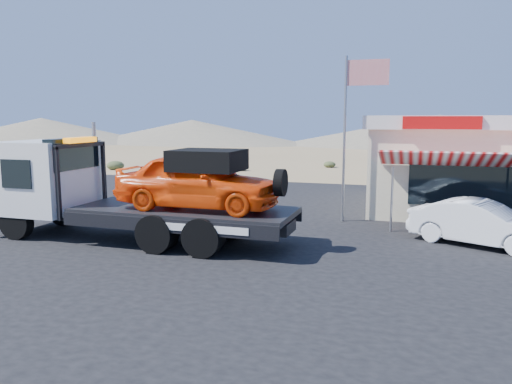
# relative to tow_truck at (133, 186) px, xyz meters

# --- Properties ---
(ground) EXTENTS (120.00, 120.00, 0.00)m
(ground) POSITION_rel_tow_truck_xyz_m (1.18, 0.34, -1.72)
(ground) COLOR olive
(ground) RESTS_ON ground
(asphalt_lot) EXTENTS (32.00, 24.00, 0.02)m
(asphalt_lot) POSITION_rel_tow_truck_xyz_m (3.18, 3.34, -1.71)
(asphalt_lot) COLOR black
(asphalt_lot) RESTS_ON ground
(tow_truck) EXTENTS (9.58, 2.84, 3.20)m
(tow_truck) POSITION_rel_tow_truck_xyz_m (0.00, 0.00, 0.00)
(tow_truck) COLOR black
(tow_truck) RESTS_ON asphalt_lot
(white_sedan) EXTENTS (4.34, 2.99, 1.36)m
(white_sedan) POSITION_rel_tow_truck_xyz_m (10.34, 2.55, -1.02)
(white_sedan) COLOR silver
(white_sedan) RESTS_ON asphalt_lot
(jerky_store) EXTENTS (10.40, 9.97, 3.90)m
(jerky_store) POSITION_rel_tow_truck_xyz_m (11.68, 9.31, 0.27)
(jerky_store) COLOR beige
(jerky_store) RESTS_ON asphalt_lot
(flagpole) EXTENTS (1.55, 0.10, 6.00)m
(flagpole) POSITION_rel_tow_truck_xyz_m (6.11, 4.84, 2.04)
(flagpole) COLOR #99999E
(flagpole) RESTS_ON asphalt_lot
(desert_scrub) EXTENTS (22.33, 33.46, 0.69)m
(desert_scrub) POSITION_rel_tow_truck_xyz_m (-11.80, 9.39, -1.44)
(desert_scrub) COLOR #374223
(desert_scrub) RESTS_ON ground
(distant_hills) EXTENTS (126.00, 48.00, 4.20)m
(distant_hills) POSITION_rel_tow_truck_xyz_m (-8.59, 55.48, 0.16)
(distant_hills) COLOR #726B59
(distant_hills) RESTS_ON ground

